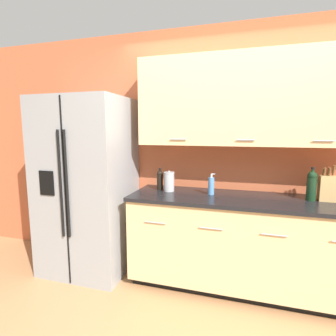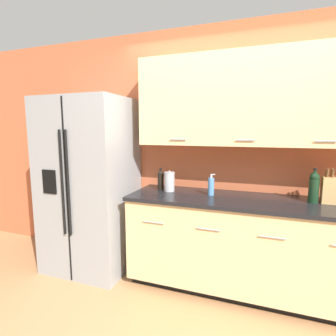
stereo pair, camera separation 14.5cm
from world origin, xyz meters
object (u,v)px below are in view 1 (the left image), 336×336
object	(u,v)px
refrigerator	(88,186)
wine_bottle	(312,185)
oil_bottle	(160,180)
steel_canister	(169,182)
knife_block	(328,188)
soap_dispenser	(211,186)

from	to	relation	value
refrigerator	wine_bottle	bearing A→B (deg)	3.28
oil_bottle	steel_canister	xyz separation A→B (m)	(0.11, -0.03, -0.01)
knife_block	steel_canister	distance (m)	1.46
knife_block	oil_bottle	distance (m)	1.57
oil_bottle	steel_canister	size ratio (longest dim) A/B	1.08
soap_dispenser	steel_canister	distance (m)	0.44
refrigerator	steel_canister	world-z (taller)	refrigerator
refrigerator	steel_canister	distance (m)	0.90
wine_bottle	steel_canister	xyz separation A→B (m)	(-1.33, -0.01, -0.04)
oil_bottle	steel_canister	distance (m)	0.12
knife_block	soap_dispenser	size ratio (longest dim) A/B	1.54
knife_block	soap_dispenser	xyz separation A→B (m)	(-1.02, -0.05, -0.03)
knife_block	oil_bottle	bearing A→B (deg)	179.86
knife_block	wine_bottle	xyz separation A→B (m)	(-0.13, -0.02, 0.02)
wine_bottle	steel_canister	world-z (taller)	wine_bottle
refrigerator	steel_canister	xyz separation A→B (m)	(0.89, 0.12, 0.08)
knife_block	wine_bottle	world-z (taller)	knife_block
oil_bottle	knife_block	bearing A→B (deg)	-0.14
refrigerator	steel_canister	bearing A→B (deg)	7.41
refrigerator	knife_block	world-z (taller)	refrigerator
knife_block	steel_canister	size ratio (longest dim) A/B	1.50
soap_dispenser	refrigerator	bearing A→B (deg)	-176.04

